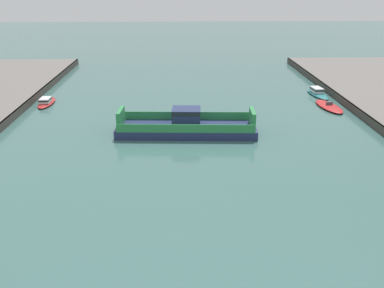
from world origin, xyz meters
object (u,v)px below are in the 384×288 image
object	(u,v)px
chain_ferry	(186,126)
moored_boat_mid_left	(46,102)
moored_boat_far_right	(317,92)
moored_boat_near_left	(329,106)

from	to	relation	value
chain_ferry	moored_boat_mid_left	size ratio (longest dim) A/B	2.60
chain_ferry	moored_boat_far_right	world-z (taller)	chain_ferry
chain_ferry	moored_boat_mid_left	world-z (taller)	chain_ferry
chain_ferry	moored_boat_near_left	distance (m)	26.14
chain_ferry	moored_boat_far_right	distance (m)	31.19
moored_boat_near_left	moored_boat_mid_left	distance (m)	46.36
moored_boat_near_left	moored_boat_mid_left	bearing A→B (deg)	175.43
chain_ferry	moored_boat_mid_left	xyz separation A→B (m)	(-22.93, 15.53, -0.64)
moored_boat_near_left	chain_ferry	bearing A→B (deg)	-153.07
moored_boat_near_left	moored_boat_far_right	world-z (taller)	moored_boat_far_right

